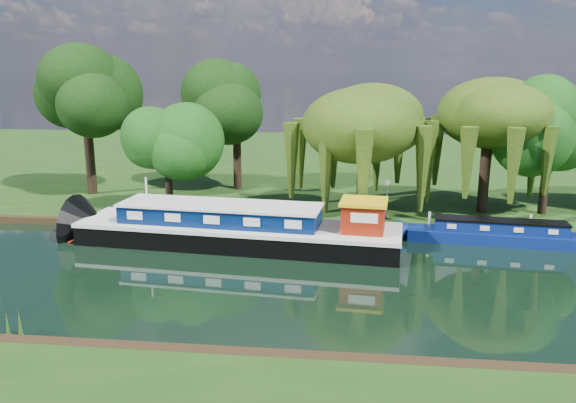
# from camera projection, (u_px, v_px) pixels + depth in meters

# --- Properties ---
(ground) EXTENTS (120.00, 120.00, 0.00)m
(ground) POSITION_uv_depth(u_px,v_px,m) (388.00, 283.00, 26.98)
(ground) COLOR black
(far_bank) EXTENTS (120.00, 52.00, 0.45)m
(far_bank) POSITION_uv_depth(u_px,v_px,m) (368.00, 163.00, 59.81)
(far_bank) COLOR #19360E
(far_bank) RESTS_ON ground
(dutch_barge) EXTENTS (19.05, 6.01, 3.95)m
(dutch_barge) POSITION_uv_depth(u_px,v_px,m) (240.00, 229.00, 32.51)
(dutch_barge) COLOR black
(dutch_barge) RESTS_ON ground
(narrowboat) EXTENTS (10.67, 2.84, 1.54)m
(narrowboat) POSITION_uv_depth(u_px,v_px,m) (499.00, 234.00, 32.95)
(narrowboat) COLOR navy
(narrowboat) RESTS_ON ground
(red_dinghy) EXTENTS (3.06, 2.24, 0.62)m
(red_dinghy) POSITION_uv_depth(u_px,v_px,m) (92.00, 239.00, 33.86)
(red_dinghy) COLOR maroon
(red_dinghy) RESTS_ON ground
(willow_left) EXTENTS (6.81, 6.81, 8.16)m
(willow_left) POSITION_uv_depth(u_px,v_px,m) (364.00, 126.00, 36.64)
(willow_left) COLOR black
(willow_left) RESTS_ON far_bank
(willow_right) EXTENTS (6.71, 6.71, 8.17)m
(willow_right) POSITION_uv_depth(u_px,v_px,m) (489.00, 125.00, 37.24)
(willow_right) COLOR black
(willow_right) RESTS_ON far_bank
(tree_far_left) EXTENTS (4.43, 4.43, 7.14)m
(tree_far_left) POSITION_uv_depth(u_px,v_px,m) (167.00, 141.00, 37.16)
(tree_far_left) COLOR black
(tree_far_left) RESTS_ON far_bank
(tree_far_back) EXTENTS (6.13, 6.13, 10.30)m
(tree_far_back) POSITION_uv_depth(u_px,v_px,m) (85.00, 101.00, 42.58)
(tree_far_back) COLOR black
(tree_far_back) RESTS_ON far_bank
(tree_far_mid) EXTENTS (5.76, 5.76, 9.43)m
(tree_far_mid) POSITION_uv_depth(u_px,v_px,m) (236.00, 109.00, 44.45)
(tree_far_mid) COLOR black
(tree_far_mid) RESTS_ON far_bank
(tree_far_right) EXTENTS (4.83, 4.83, 7.91)m
(tree_far_right) POSITION_uv_depth(u_px,v_px,m) (550.00, 133.00, 36.85)
(tree_far_right) COLOR black
(tree_far_right) RESTS_ON far_bank
(lamppost) EXTENTS (0.36, 0.36, 2.56)m
(lamppost) POSITION_uv_depth(u_px,v_px,m) (387.00, 189.00, 36.53)
(lamppost) COLOR silver
(lamppost) RESTS_ON far_bank
(mooring_posts) EXTENTS (19.16, 0.16, 1.00)m
(mooring_posts) POSITION_uv_depth(u_px,v_px,m) (372.00, 218.00, 34.94)
(mooring_posts) COLOR silver
(mooring_posts) RESTS_ON far_bank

